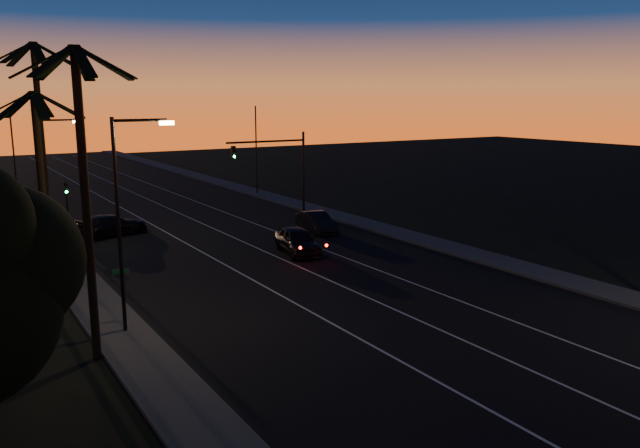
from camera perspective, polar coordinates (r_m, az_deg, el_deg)
road at (r=40.48m, az=-5.90°, el=-2.53°), size 20.00×170.00×0.01m
sidewalk_left at (r=37.11m, az=-21.65°, el=-4.46°), size 2.40×170.00×0.16m
sidewalk_right at (r=46.34m, az=6.62°, el=-0.67°), size 2.40×170.00×0.16m
lane_stripe_left at (r=39.30m, az=-9.83°, el=-3.05°), size 0.12×160.00×0.01m
lane_stripe_mid at (r=40.69m, az=-5.26°, el=-2.42°), size 0.12×160.00×0.01m
lane_stripe_right at (r=42.33m, az=-1.03°, el=-1.83°), size 0.12×160.00×0.01m
palm_near at (r=23.93m, az=-20.81°, el=4.35°), size 4.25×4.16×11.53m
palm_mid at (r=29.81m, az=-24.14°, el=3.76°), size 4.25×4.16×10.03m
palm_far at (r=35.75m, az=-24.12°, el=7.06°), size 4.25×4.16×12.53m
streetlight_left_near at (r=26.52m, az=-17.39°, el=1.37°), size 2.55×0.26×9.00m
streetlight_left_far at (r=44.07m, az=-23.41°, el=4.41°), size 2.55×0.26×8.50m
street_sign at (r=28.27m, az=-17.67°, el=-5.69°), size 0.70×0.06×2.60m
signal_mast at (r=51.68m, az=-3.79°, el=5.90°), size 7.10×0.41×7.00m
signal_post at (r=46.47m, az=-22.14°, el=2.12°), size 0.28×0.37×4.20m
far_pole_left at (r=60.88m, az=-26.17°, el=5.33°), size 0.14×0.14×9.00m
far_pole_right at (r=64.11m, az=-5.85°, el=6.68°), size 0.14×0.14×9.00m
lead_car at (r=39.64m, az=-2.05°, el=-1.53°), size 2.88×5.66×1.65m
right_car at (r=46.02m, az=-0.32°, el=0.18°), size 2.03×4.65×1.49m
cross_car at (r=47.21m, az=-18.50°, el=-0.10°), size 5.65×3.39×1.53m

